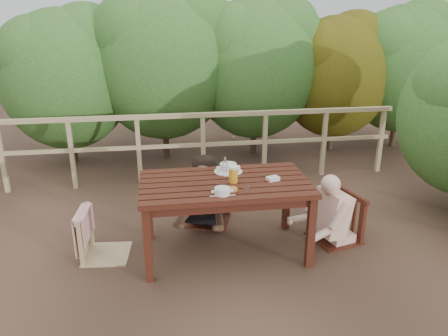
{
  "coord_description": "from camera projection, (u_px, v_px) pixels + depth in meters",
  "views": [
    {
      "loc": [
        -0.61,
        -3.91,
        2.36
      ],
      "look_at": [
        0.0,
        0.05,
        0.9
      ],
      "focal_mm": 35.05,
      "sensor_mm": 36.0,
      "label": 1
    }
  ],
  "objects": [
    {
      "name": "table",
      "position": [
        225.0,
        218.0,
        4.4
      ],
      "size": [
        1.65,
        0.93,
        0.76
      ],
      "primitive_type": "cube",
      "color": "#37160D",
      "rests_on": "ground"
    },
    {
      "name": "tumbler",
      "position": [
        247.0,
        189.0,
        4.03
      ],
      "size": [
        0.06,
        0.06,
        0.07
      ],
      "primitive_type": "cylinder",
      "color": "white",
      "rests_on": "table"
    },
    {
      "name": "chair_right",
      "position": [
        337.0,
        199.0,
        4.61
      ],
      "size": [
        0.58,
        0.58,
        0.96
      ],
      "primitive_type": "cube",
      "rotation": [
        0.0,
        0.0,
        -1.32
      ],
      "color": "#37160D",
      "rests_on": "ground"
    },
    {
      "name": "chair_left",
      "position": [
        103.0,
        213.0,
        4.3
      ],
      "size": [
        0.51,
        0.51,
        0.93
      ],
      "primitive_type": "cube",
      "rotation": [
        0.0,
        0.0,
        1.48
      ],
      "color": "tan",
      "rests_on": "ground"
    },
    {
      "name": "soup_far",
      "position": [
        228.0,
        168.0,
        4.52
      ],
      "size": [
        0.29,
        0.29,
        0.1
      ],
      "primitive_type": "cylinder",
      "color": "white",
      "rests_on": "table"
    },
    {
      "name": "woman",
      "position": [
        207.0,
        168.0,
        4.95
      ],
      "size": [
        0.7,
        0.78,
        1.32
      ],
      "primitive_type": null,
      "rotation": [
        0.0,
        0.0,
        2.85
      ],
      "color": "black",
      "rests_on": "ground"
    },
    {
      "name": "diner_right",
      "position": [
        341.0,
        185.0,
        4.56
      ],
      "size": [
        0.73,
        0.65,
        1.26
      ],
      "primitive_type": null,
      "rotation": [
        0.0,
        0.0,
        1.82
      ],
      "color": "beige",
      "rests_on": "ground"
    },
    {
      "name": "railing",
      "position": [
        203.0,
        148.0,
        6.21
      ],
      "size": [
        5.6,
        0.1,
        1.01
      ],
      "primitive_type": "cube",
      "color": "tan",
      "rests_on": "ground"
    },
    {
      "name": "chair_far",
      "position": [
        208.0,
        184.0,
        5.0
      ],
      "size": [
        0.6,
        0.6,
        0.96
      ],
      "primitive_type": "cube",
      "rotation": [
        0.0,
        0.0,
        -0.29
      ],
      "color": "#37160D",
      "rests_on": "ground"
    },
    {
      "name": "bottle",
      "position": [
        225.0,
        168.0,
        4.34
      ],
      "size": [
        0.05,
        0.05,
        0.22
      ],
      "primitive_type": "cylinder",
      "color": "white",
      "rests_on": "table"
    },
    {
      "name": "bread_roll",
      "position": [
        232.0,
        190.0,
        4.01
      ],
      "size": [
        0.12,
        0.09,
        0.07
      ],
      "primitive_type": "ellipsoid",
      "color": "#A7752A",
      "rests_on": "table"
    },
    {
      "name": "soup_near",
      "position": [
        222.0,
        192.0,
        3.96
      ],
      "size": [
        0.24,
        0.24,
        0.08
      ],
      "primitive_type": "cylinder",
      "color": "silver",
      "rests_on": "table"
    },
    {
      "name": "hedge_row",
      "position": [
        219.0,
        40.0,
        6.9
      ],
      "size": [
        6.6,
        1.6,
        3.8
      ],
      "primitive_type": null,
      "color": "#305922",
      "rests_on": "ground"
    },
    {
      "name": "ground",
      "position": [
        225.0,
        251.0,
        4.53
      ],
      "size": [
        60.0,
        60.0,
        0.0
      ],
      "primitive_type": "plane",
      "color": "brown",
      "rests_on": "ground"
    },
    {
      "name": "beer_glass",
      "position": [
        233.0,
        175.0,
        4.23
      ],
      "size": [
        0.09,
        0.09,
        0.18
      ],
      "primitive_type": "cylinder",
      "color": "orange",
      "rests_on": "table"
    },
    {
      "name": "butter_tub",
      "position": [
        273.0,
        179.0,
        4.29
      ],
      "size": [
        0.14,
        0.12,
        0.05
      ],
      "primitive_type": "cube",
      "rotation": [
        0.0,
        0.0,
        0.32
      ],
      "color": "white",
      "rests_on": "table"
    }
  ]
}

